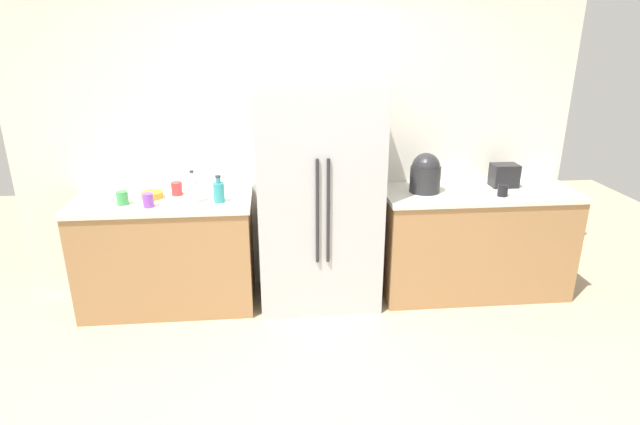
% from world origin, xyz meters
% --- Properties ---
extents(ground_plane, '(9.22, 9.22, 0.00)m').
position_xyz_m(ground_plane, '(0.00, 0.00, 0.00)').
color(ground_plane, tan).
extents(kitchen_back_panel, '(4.61, 0.10, 2.60)m').
position_xyz_m(kitchen_back_panel, '(0.00, 1.77, 1.30)').
color(kitchen_back_panel, silver).
rests_on(kitchen_back_panel, ground_plane).
extents(counter_left, '(1.38, 0.62, 0.91)m').
position_xyz_m(counter_left, '(-1.08, 1.42, 0.46)').
color(counter_left, '#9E7247').
rests_on(counter_left, ground_plane).
extents(counter_right, '(1.59, 0.62, 0.91)m').
position_xyz_m(counter_right, '(1.46, 1.42, 0.46)').
color(counter_right, '#9E7247').
rests_on(counter_right, ground_plane).
extents(refrigerator, '(0.95, 0.64, 1.78)m').
position_xyz_m(refrigerator, '(0.14, 1.40, 0.89)').
color(refrigerator, '#B2B5BA').
rests_on(refrigerator, ground_plane).
extents(toaster, '(0.21, 0.16, 0.19)m').
position_xyz_m(toaster, '(1.70, 1.51, 1.01)').
color(toaster, black).
rests_on(toaster, counter_right).
extents(rice_cooker, '(0.24, 0.24, 0.32)m').
position_xyz_m(rice_cooker, '(1.00, 1.42, 1.07)').
color(rice_cooker, '#262628').
rests_on(rice_cooker, counter_right).
extents(bottle_a, '(0.08, 0.08, 0.21)m').
position_xyz_m(bottle_a, '(-0.63, 1.31, 0.99)').
color(bottle_a, teal).
rests_on(bottle_a, counter_left).
extents(bottle_b, '(0.07, 0.07, 0.25)m').
position_xyz_m(bottle_b, '(-0.82, 1.31, 1.01)').
color(bottle_b, white).
rests_on(bottle_b, counter_left).
extents(cup_a, '(0.09, 0.09, 0.10)m').
position_xyz_m(cup_a, '(-1.35, 1.32, 0.96)').
color(cup_a, green).
rests_on(cup_a, counter_left).
extents(cup_b, '(0.08, 0.08, 0.10)m').
position_xyz_m(cup_b, '(-0.98, 1.52, 0.96)').
color(cup_b, red).
rests_on(cup_b, counter_left).
extents(cup_c, '(0.08, 0.08, 0.10)m').
position_xyz_m(cup_c, '(-1.14, 1.25, 0.96)').
color(cup_c, purple).
rests_on(cup_c, counter_left).
extents(cup_d, '(0.08, 0.08, 0.09)m').
position_xyz_m(cup_d, '(1.58, 1.25, 0.96)').
color(cup_d, black).
rests_on(cup_d, counter_right).
extents(bowl_a, '(0.17, 0.17, 0.05)m').
position_xyz_m(bowl_a, '(-1.16, 1.46, 0.94)').
color(bowl_a, orange).
rests_on(bowl_a, counter_left).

